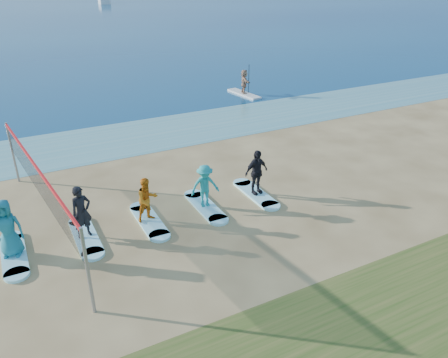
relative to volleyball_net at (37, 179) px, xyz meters
name	(u,v)px	position (x,y,z in m)	size (l,w,h in m)	color
ground	(240,237)	(5.45, -3.19, -1.90)	(600.00, 600.00, 0.00)	tan
shallow_water	(140,136)	(5.45, 7.31, -1.90)	(600.00, 600.00, 0.00)	teal
volleyball_net	(37,179)	(0.00, 0.00, 0.00)	(1.13, 9.03, 2.50)	gray
paddleboard	(244,94)	(14.25, 11.82, -1.84)	(0.70, 3.00, 0.12)	silver
paddleboarder	(244,81)	(14.25, 11.82, -1.00)	(1.46, 0.46, 1.57)	tan
boat_offshore_b	(104,4)	(25.61, 97.53, -1.90)	(2.25, 5.23, 1.42)	silver
surfboard_0	(14,255)	(-1.10, -0.98, -1.86)	(0.70, 2.20, 0.09)	#A4F3FF
student_0	(7,228)	(-1.10, -0.98, -0.91)	(0.89, 0.58, 1.82)	teal
surfboard_1	(86,237)	(1.02, -0.98, -1.86)	(0.70, 2.20, 0.09)	#A4F3FF
student_1	(82,212)	(1.02, -0.98, -0.95)	(0.63, 0.42, 1.74)	black
surfboard_2	(149,221)	(3.15, -0.98, -1.86)	(0.70, 2.20, 0.09)	#A4F3FF
student_2	(147,200)	(3.15, -0.98, -1.04)	(0.76, 0.59, 1.55)	orange
surfboard_3	(205,207)	(5.27, -0.98, -1.86)	(0.70, 2.20, 0.09)	#A4F3FF
student_3	(205,186)	(5.27, -0.98, -1.02)	(1.02, 0.59, 1.59)	teal
surfboard_4	(256,194)	(7.40, -0.98, -1.86)	(0.70, 2.20, 0.09)	#A4F3FF
student_4	(256,172)	(7.40, -0.98, -0.95)	(1.02, 0.42, 1.74)	black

